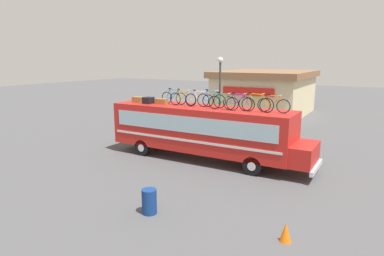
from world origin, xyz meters
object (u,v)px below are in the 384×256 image
object	(u,v)px
luggage_bag_2	(148,100)
rooftop_bicycle_5	(223,102)
luggage_bag_3	(161,101)
rooftop_bicycle_3	(199,99)
rooftop_bicycle_4	(211,100)
trash_bin	(149,201)
street_lamp	(220,87)
rooftop_bicycle_7	(256,104)
rooftop_bicycle_8	(273,105)
rooftop_bicycle_2	(183,99)
bus	(203,129)
rooftop_bicycle_1	(174,98)
luggage_bag_1	(138,99)
traffic_cone	(286,232)
rooftop_bicycle_6	(239,103)

from	to	relation	value
luggage_bag_2	rooftop_bicycle_5	bearing A→B (deg)	-0.38
luggage_bag_3	rooftop_bicycle_3	xyz separation A→B (m)	(2.32, 0.35, 0.22)
rooftop_bicycle_3	rooftop_bicycle_4	bearing A→B (deg)	-8.47
trash_bin	street_lamp	world-z (taller)	street_lamp
rooftop_bicycle_3	street_lamp	size ratio (longest dim) A/B	0.31
rooftop_bicycle_7	rooftop_bicycle_8	world-z (taller)	rooftop_bicycle_7
rooftop_bicycle_2	street_lamp	bearing A→B (deg)	93.82
rooftop_bicycle_8	luggage_bag_3	bearing A→B (deg)	-178.31
luggage_bag_3	trash_bin	world-z (taller)	luggage_bag_3
bus	rooftop_bicycle_2	size ratio (longest dim) A/B	6.70
luggage_bag_2	rooftop_bicycle_1	bearing A→B (deg)	19.26
rooftop_bicycle_1	rooftop_bicycle_2	xyz separation A→B (m)	(0.81, -0.31, 0.01)
luggage_bag_1	rooftop_bicycle_3	xyz separation A→B (m)	(4.06, 0.36, 0.22)
luggage_bag_3	rooftop_bicycle_1	xyz separation A→B (m)	(0.64, 0.34, 0.23)
rooftop_bicycle_7	traffic_cone	xyz separation A→B (m)	(3.28, -6.16, -3.07)
luggage_bag_3	rooftop_bicycle_5	bearing A→B (deg)	-2.88
luggage_bag_3	rooftop_bicycle_3	size ratio (longest dim) A/B	0.41
rooftop_bicycle_8	traffic_cone	xyz separation A→B (m)	(2.45, -6.38, -3.05)
luggage_bag_1	rooftop_bicycle_4	size ratio (longest dim) A/B	0.38
rooftop_bicycle_5	rooftop_bicycle_8	world-z (taller)	rooftop_bicycle_5
luggage_bag_2	rooftop_bicycle_8	xyz separation A→B (m)	(7.40, 0.37, 0.19)
rooftop_bicycle_4	rooftop_bicycle_7	xyz separation A→B (m)	(2.62, -0.27, 0.00)
rooftop_bicycle_8	rooftop_bicycle_2	bearing A→B (deg)	-178.20
bus	rooftop_bicycle_5	world-z (taller)	rooftop_bicycle_5
rooftop_bicycle_8	trash_bin	bearing A→B (deg)	-108.84
rooftop_bicycle_4	rooftop_bicycle_8	bearing A→B (deg)	-0.65
rooftop_bicycle_6	luggage_bag_2	bearing A→B (deg)	-178.86
rooftop_bicycle_8	luggage_bag_1	bearing A→B (deg)	-178.61
luggage_bag_2	rooftop_bicycle_4	world-z (taller)	rooftop_bicycle_4
traffic_cone	rooftop_bicycle_2	bearing A→B (deg)	140.60
luggage_bag_3	bus	bearing A→B (deg)	3.55
rooftop_bicycle_1	rooftop_bicycle_5	world-z (taller)	rooftop_bicycle_1
rooftop_bicycle_3	rooftop_bicycle_8	world-z (taller)	rooftop_bicycle_8
rooftop_bicycle_4	luggage_bag_3	bearing A→B (deg)	-175.74
luggage_bag_1	rooftop_bicycle_3	size ratio (longest dim) A/B	0.37
bus	luggage_bag_2	bearing A→B (deg)	-174.50
rooftop_bicycle_3	rooftop_bicycle_8	size ratio (longest dim) A/B	1.08
rooftop_bicycle_5	street_lamp	xyz separation A→B (m)	(-2.98, 5.83, 0.28)
rooftop_bicycle_6	trash_bin	distance (m)	7.34
rooftop_bicycle_7	rooftop_bicycle_8	xyz separation A→B (m)	(0.83, 0.23, -0.02)
traffic_cone	rooftop_bicycle_1	bearing A→B (deg)	142.11
bus	trash_bin	distance (m)	7.21
rooftop_bicycle_6	trash_bin	bearing A→B (deg)	-95.48
bus	rooftop_bicycle_7	distance (m)	3.47
luggage_bag_2	rooftop_bicycle_7	size ratio (longest dim) A/B	0.30
bus	rooftop_bicycle_3	size ratio (longest dim) A/B	6.53
rooftop_bicycle_1	rooftop_bicycle_7	size ratio (longest dim) A/B	0.92
trash_bin	rooftop_bicycle_8	bearing A→B (deg)	71.16
rooftop_bicycle_4	street_lamp	world-z (taller)	street_lamp
rooftop_bicycle_4	rooftop_bicycle_8	size ratio (longest dim) A/B	1.05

